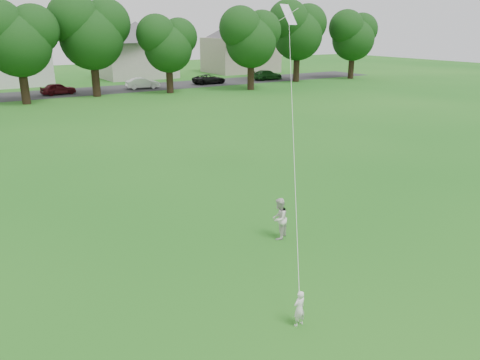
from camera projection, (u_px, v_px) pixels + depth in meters
ground at (256, 287)px, 12.44m from camera, size 160.00×160.00×0.00m
street at (20, 96)px, 46.28m from camera, size 90.00×7.00×0.01m
toddler at (299, 308)px, 10.70m from camera, size 0.34×0.24×0.89m
older_boy at (279, 219)px, 15.06m from camera, size 0.84×0.80×1.38m
kite at (293, 115)px, 15.11m from camera, size 3.87×5.13×13.23m
tree_row at (27, 30)px, 39.36m from camera, size 83.40×9.67×10.60m
parked_cars at (22, 91)px, 45.35m from camera, size 63.62×2.33×1.28m
house_row at (15, 44)px, 53.64m from camera, size 76.93×13.93×10.08m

